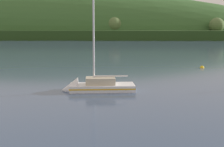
# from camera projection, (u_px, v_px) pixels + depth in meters

# --- Properties ---
(far_shoreline_hill) EXTENTS (413.28, 84.39, 59.17)m
(far_shoreline_hill) POSITION_uv_depth(u_px,v_px,m) (36.00, 37.00, 207.92)
(far_shoreline_hill) COLOR #27431B
(far_shoreline_hill) RESTS_ON ground
(sailboat_midwater_white) EXTENTS (8.67, 3.91, 13.43)m
(sailboat_midwater_white) POSITION_uv_depth(u_px,v_px,m) (93.00, 88.00, 37.46)
(sailboat_midwater_white) COLOR white
(sailboat_midwater_white) RESTS_ON ground
(mooring_buoy_midchannel) EXTENTS (0.78, 0.78, 0.86)m
(mooring_buoy_midchannel) POSITION_uv_depth(u_px,v_px,m) (202.00, 68.00, 57.79)
(mooring_buoy_midchannel) COLOR yellow
(mooring_buoy_midchannel) RESTS_ON ground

